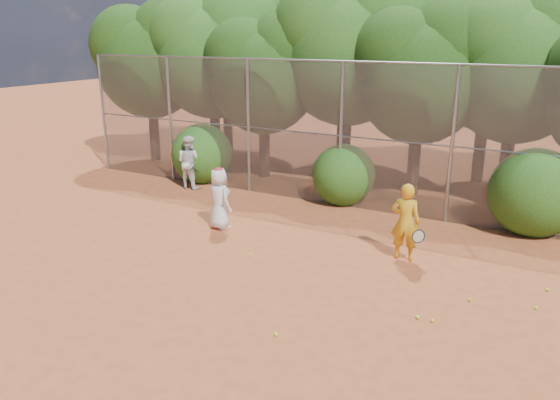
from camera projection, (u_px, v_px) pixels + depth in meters
The scene contains 24 objects.
ground at pixel (263, 299), 10.13m from camera, with size 80.00×80.00×0.00m, color #A54B25.
fence_back at pixel (371, 137), 14.61m from camera, with size 20.05×0.09×4.03m.
tree_0 at pixel (151, 55), 20.03m from camera, with size 4.38×3.81×6.00m.
tree_1 at pixel (215, 49), 19.24m from camera, with size 4.64×4.03×6.35m.
tree_2 at pixel (266, 69), 17.68m from camera, with size 3.99×3.47×5.47m.
tree_3 at pixel (351, 43), 17.13m from camera, with size 4.89×4.26×6.70m.
tree_4 at pixel (423, 68), 15.67m from camera, with size 4.19×3.64×5.73m.
tree_5 at pixel (521, 58), 15.11m from camera, with size 4.51×3.92×6.17m.
tree_9 at pixel (227, 42), 21.57m from camera, with size 4.83×4.20×6.62m.
tree_10 at pixel (348, 35), 19.36m from camera, with size 5.15×4.48×7.06m.
tree_11 at pixel (493, 51), 16.87m from camera, with size 4.64×4.03×6.35m.
bush_0 at pixel (202, 151), 17.87m from camera, with size 2.00×2.00×2.00m, color #214F13.
bush_1 at pixel (344, 172), 15.60m from camera, with size 1.80×1.80×1.80m, color #214F13.
bush_2 at pixel (535, 189), 13.25m from camera, with size 2.20×2.20×2.20m, color #214F13.
player_yellow at pixel (405, 222), 11.69m from camera, with size 0.80×0.54×1.71m.
player_teen at pixel (219, 198), 13.56m from camera, with size 0.89×0.74×1.58m.
player_white at pixel (189, 162), 17.09m from camera, with size 0.90×0.79×1.68m.
ball_0 at pixel (433, 321), 9.31m from camera, with size 0.07×0.07×0.07m, color #BEDA27.
ball_1 at pixel (536, 308), 9.74m from camera, with size 0.07×0.07×0.07m, color #BEDA27.
ball_2 at pixel (276, 334), 8.90m from camera, with size 0.07×0.07×0.07m, color #BEDA27.
ball_3 at pixel (470, 300), 10.04m from camera, with size 0.07×0.07×0.07m, color #BEDA27.
ball_4 at pixel (250, 255), 12.05m from camera, with size 0.07×0.07×0.07m, color #BEDA27.
ball_5 at pixel (548, 290), 10.43m from camera, with size 0.07×0.07×0.07m, color #BEDA27.
ball_6 at pixel (418, 317), 9.42m from camera, with size 0.07×0.07×0.07m, color #BEDA27.
Camera 1 is at (4.67, -7.86, 4.76)m, focal length 35.00 mm.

